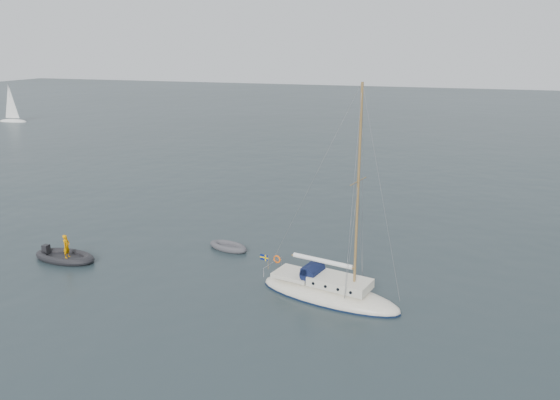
% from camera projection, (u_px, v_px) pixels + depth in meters
% --- Properties ---
extents(ground, '(300.00, 300.00, 0.00)m').
position_uv_depth(ground, '(291.00, 274.00, 32.90)').
color(ground, black).
rests_on(ground, ground).
extents(sailboat, '(8.55, 2.56, 12.17)m').
position_uv_depth(sailboat, '(329.00, 282.00, 29.57)').
color(sailboat, white).
rests_on(sailboat, ground).
extents(dinghy, '(2.96, 1.34, 0.42)m').
position_uv_depth(dinghy, '(228.00, 247.00, 36.78)').
color(dinghy, '#48474C').
rests_on(dinghy, ground).
extents(rib, '(4.34, 1.97, 1.76)m').
position_uv_depth(rib, '(65.00, 256.00, 34.93)').
color(rib, black).
rests_on(rib, ground).
extents(distant_yacht_a, '(5.43, 2.89, 7.19)m').
position_uv_depth(distant_yacht_a, '(11.00, 104.00, 95.41)').
color(distant_yacht_a, white).
rests_on(distant_yacht_a, ground).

